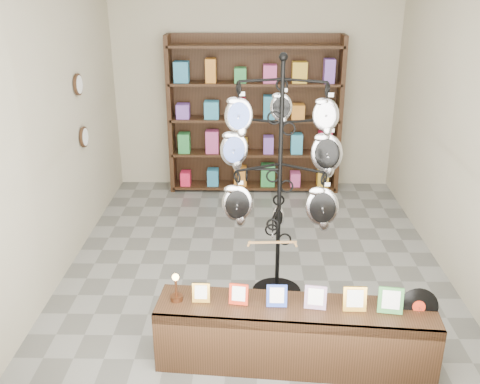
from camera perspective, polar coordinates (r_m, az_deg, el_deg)
name	(u,v)px	position (r m, az deg, el deg)	size (l,w,h in m)	color
ground	(255,265)	(5.85, 1.62, -7.78)	(5.00, 5.00, 0.00)	slate
room_envelope	(257,95)	(5.19, 1.84, 10.26)	(5.00, 5.00, 5.00)	#ADA58B
display_tree	(280,164)	(4.80, 4.32, 2.96)	(1.19, 1.01, 2.32)	black
front_shelf	(294,335)	(4.40, 5.82, -14.91)	(2.20, 0.62, 0.77)	black
back_shelving	(255,120)	(7.61, 1.56, 7.68)	(2.42, 0.36, 2.20)	black
wall_clocks	(81,111)	(6.34, -16.59, 8.27)	(0.03, 0.24, 0.84)	black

